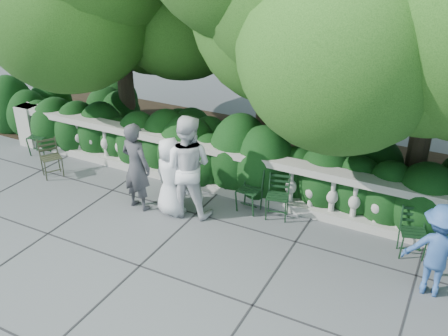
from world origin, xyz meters
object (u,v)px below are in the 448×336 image
at_px(chair_f, 410,260).
at_px(person_businessman, 171,177).
at_px(chair_c, 245,214).
at_px(chair_b, 172,194).
at_px(chair_weathered, 56,179).
at_px(person_casual_man, 187,166).
at_px(person_woman_grey, 136,167).
at_px(person_older_blue, 438,251).
at_px(chair_a, 38,156).
at_px(chair_d, 275,221).

xyz_separation_m(chair_f, person_businessman, (-4.28, -0.53, 0.76)).
bearing_deg(chair_c, chair_b, -176.19).
height_order(chair_weathered, person_casual_man, person_casual_man).
bearing_deg(person_businessman, chair_b, -42.68).
xyz_separation_m(person_businessman, person_woman_grey, (-0.68, -0.12, 0.11)).
bearing_deg(person_older_blue, chair_c, -13.69).
bearing_deg(chair_a, chair_c, -16.92).
bearing_deg(person_older_blue, chair_f, -62.99).
distance_m(chair_a, chair_weathered, 1.37).
bearing_deg(chair_a, person_casual_man, -22.87).
relative_size(chair_c, chair_f, 1.00).
xyz_separation_m(person_businessman, person_casual_man, (0.28, 0.13, 0.22)).
bearing_deg(person_casual_man, chair_weathered, -9.35).
relative_size(chair_weathered, person_older_blue, 0.57).
relative_size(person_woman_grey, person_casual_man, 0.88).
distance_m(chair_b, person_older_blue, 5.15).
bearing_deg(person_businessman, person_older_blue, -167.31).
bearing_deg(person_older_blue, chair_a, -6.84).
xyz_separation_m(chair_b, chair_f, (4.68, -0.08, 0.00)).
height_order(chair_c, person_casual_man, person_casual_man).
xyz_separation_m(chair_b, person_casual_man, (0.68, -0.48, 0.98)).
height_order(chair_a, chair_f, same).
relative_size(chair_weathered, person_woman_grey, 0.48).
bearing_deg(person_businessman, chair_c, -140.66).
bearing_deg(chair_f, chair_a, 162.19).
xyz_separation_m(chair_a, person_woman_grey, (3.52, -0.79, 0.87)).
distance_m(chair_d, person_woman_grey, 2.79).
height_order(chair_c, chair_d, same).
xyz_separation_m(person_casual_man, person_older_blue, (4.37, -0.27, -0.24)).
xyz_separation_m(chair_c, person_businessman, (-1.26, -0.58, 0.76)).
xyz_separation_m(chair_f, person_older_blue, (0.37, -0.67, 0.74)).
bearing_deg(chair_b, chair_weathered, -165.92).
height_order(chair_d, chair_weathered, same).
relative_size(chair_f, person_businessman, 0.55).
height_order(chair_c, person_woman_grey, person_woman_grey).
xyz_separation_m(chair_weathered, person_woman_grey, (2.32, -0.13, 0.87)).
bearing_deg(person_woman_grey, person_businessman, -162.35).
bearing_deg(person_woman_grey, chair_b, -103.78).
bearing_deg(chair_weathered, chair_b, -45.01).
height_order(chair_b, person_older_blue, person_older_blue).
bearing_deg(chair_d, chair_weathered, 173.49).
height_order(chair_b, chair_weathered, same).
distance_m(person_businessman, person_casual_man, 0.38).
bearing_deg(person_casual_man, person_older_blue, 164.91).
height_order(chair_f, person_businessman, person_businessman).
relative_size(chair_a, person_woman_grey, 0.48).
relative_size(chair_b, person_woman_grey, 0.48).
bearing_deg(person_businessman, chair_d, -147.63).
bearing_deg(person_woman_grey, person_casual_man, -157.89).
xyz_separation_m(chair_weathered, person_casual_man, (3.28, 0.13, 0.98)).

